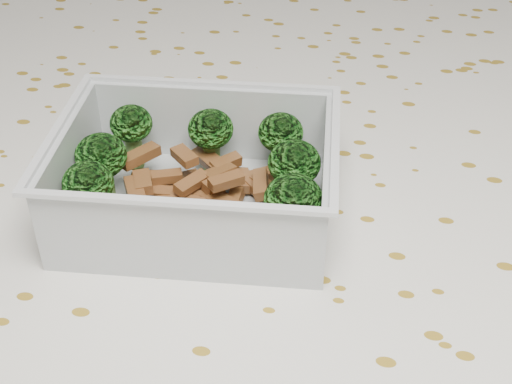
# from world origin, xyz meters

# --- Properties ---
(dining_table) EXTENTS (1.40, 0.90, 0.75)m
(dining_table) POSITION_xyz_m (0.00, 0.00, 0.67)
(dining_table) COLOR brown
(dining_table) RESTS_ON ground
(tablecloth) EXTENTS (1.46, 0.96, 0.19)m
(tablecloth) POSITION_xyz_m (0.00, 0.00, 0.72)
(tablecloth) COLOR silver
(tablecloth) RESTS_ON dining_table
(lunch_container) EXTENTS (0.17, 0.14, 0.06)m
(lunch_container) POSITION_xyz_m (-0.04, 0.01, 0.78)
(lunch_container) COLOR silver
(lunch_container) RESTS_ON tablecloth
(broccoli_florets) EXTENTS (0.15, 0.10, 0.04)m
(broccoli_florets) POSITION_xyz_m (-0.03, 0.02, 0.79)
(broccoli_florets) COLOR #608C3F
(broccoli_florets) RESTS_ON lunch_container
(meat_pile) EXTENTS (0.10, 0.07, 0.03)m
(meat_pile) POSITION_xyz_m (-0.04, 0.02, 0.77)
(meat_pile) COLOR brown
(meat_pile) RESTS_ON lunch_container
(sausage) EXTENTS (0.14, 0.02, 0.02)m
(sausage) POSITION_xyz_m (-0.03, -0.03, 0.77)
(sausage) COLOR #B05727
(sausage) RESTS_ON lunch_container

